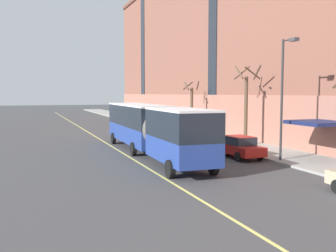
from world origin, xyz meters
name	(u,v)px	position (x,y,z in m)	size (l,w,h in m)	color
ground_plane	(156,157)	(0.00, 0.00, 0.00)	(260.00, 260.00, 0.00)	#424244
sidewalk	(243,145)	(9.00, 3.00, 0.07)	(4.75, 160.00, 0.15)	#9E9B93
city_bus	(151,127)	(-0.04, 1.04, 2.13)	(3.12, 18.57, 3.68)	navy
parked_car_black_0	(121,118)	(5.35, 33.44, 0.78)	(2.03, 4.31, 1.56)	black
parked_car_navy_1	(138,122)	(5.32, 23.40, 0.78)	(1.94, 4.61, 1.56)	navy
parked_car_red_2	(238,147)	(5.49, -2.15, 0.78)	(2.01, 4.68, 1.56)	#B21E19
parked_car_champagne_3	(195,136)	(5.50, 5.37, 0.78)	(2.00, 4.56, 1.56)	#BCAD89
parked_car_silver_4	(157,126)	(5.55, 16.05, 0.78)	(1.99, 4.41, 1.56)	#B7B7BC
street_tree_mid_block	(246,103)	(9.06, 2.72, 3.75)	(2.02, 2.01, 6.81)	brown
street_tree_far_uptown	(191,106)	(9.03, 14.32, 3.11)	(1.80, 1.80, 5.80)	brown
street_lamp	(284,88)	(7.22, -4.87, 4.92)	(0.36, 1.48, 7.92)	#2D2D30
lane_centerline	(122,153)	(-1.74, 3.00, 0.00)	(0.16, 140.00, 0.01)	#E0D66B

